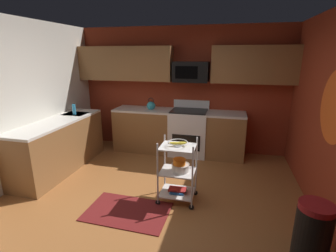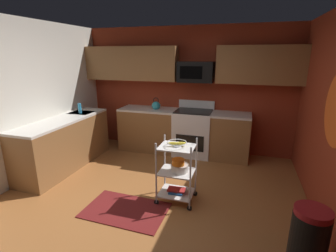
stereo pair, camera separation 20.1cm
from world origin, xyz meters
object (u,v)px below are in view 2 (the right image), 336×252
mixing_bowl_large (179,168)px  mixing_bowl_small (178,162)px  book_stack (176,190)px  dish_soap_bottle (80,108)px  microwave (196,72)px  kettle (156,105)px  fruit_bowl (177,143)px  rolling_cart (177,172)px  trash_can (308,239)px  oven_range (193,132)px

mixing_bowl_large → mixing_bowl_small: bearing=-109.3°
mixing_bowl_small → book_stack: size_ratio=0.70×
mixing_bowl_small → dish_soap_bottle: bearing=156.1°
microwave → book_stack: size_ratio=2.71×
dish_soap_bottle → mixing_bowl_large: bearing=-23.1°
microwave → kettle: size_ratio=2.65×
fruit_bowl → dish_soap_bottle: size_ratio=1.36×
mixing_bowl_large → book_stack: (-0.04, 0.00, -0.37)m
book_stack → dish_soap_bottle: 2.59m
mixing_bowl_large → dish_soap_bottle: dish_soap_bottle is taller
microwave → fruit_bowl: bearing=-85.8°
microwave → mixing_bowl_small: microwave is taller
mixing_bowl_large → book_stack: bearing=180.0°
book_stack → dish_soap_bottle: size_ratio=1.29×
rolling_cart → microwave: bearing=94.2°
rolling_cart → kettle: kettle is taller
mixing_bowl_large → trash_can: (1.49, -0.78, -0.19)m
oven_range → fruit_bowl: (0.14, -1.81, 0.40)m
kettle → microwave: bearing=7.6°
book_stack → trash_can: trash_can is taller
oven_range → rolling_cart: oven_range is taller
rolling_cart → trash_can: size_ratio=1.39×
fruit_bowl → mixing_bowl_large: size_ratio=1.08×
oven_range → book_stack: bearing=-85.5°
fruit_bowl → mixing_bowl_small: bearing=-45.6°
oven_range → dish_soap_bottle: (-2.10, -0.84, 0.54)m
oven_range → dish_soap_bottle: dish_soap_bottle is taller
oven_range → kettle: size_ratio=4.17×
fruit_bowl → mixing_bowl_small: (0.03, -0.03, -0.26)m
trash_can → mixing_bowl_small: bearing=153.5°
rolling_cart → dish_soap_bottle: size_ratio=4.57×
mixing_bowl_large → kettle: size_ratio=0.95×
fruit_bowl → dish_soap_bottle: dish_soap_bottle is taller
microwave → mixing_bowl_small: 2.23m
fruit_bowl → book_stack: bearing=0.0°
rolling_cart → mixing_bowl_large: (0.04, -0.00, 0.07)m
oven_range → book_stack: (0.14, -1.81, -0.32)m
oven_range → mixing_bowl_large: (0.18, -1.81, 0.04)m
oven_range → microwave: 1.23m
fruit_bowl → kettle: 2.05m
oven_range → trash_can: (1.67, -2.59, -0.15)m
rolling_cart → book_stack: bearing=-135.0°
oven_range → kettle: (-0.81, -0.00, 0.52)m
dish_soap_bottle → trash_can: 4.21m
trash_can → mixing_bowl_large: bearing=152.4°
oven_range → trash_can: 3.08m
rolling_cart → book_stack: size_ratio=3.54×
fruit_bowl → oven_range: bearing=94.5°
kettle → dish_soap_bottle: bearing=-147.0°
book_stack → fruit_bowl: bearing=0.0°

